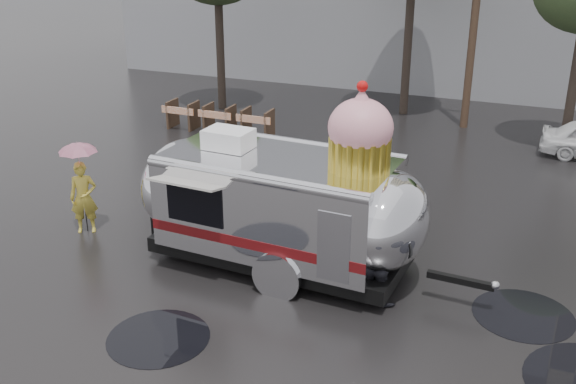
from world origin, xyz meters
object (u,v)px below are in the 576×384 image
at_px(airstream_trailer, 284,201).
at_px(person_left, 84,198).
at_px(tripod, 362,240).
at_px(person_right, 383,264).

relative_size(airstream_trailer, person_left, 4.58).
xyz_separation_m(person_left, tripod, (6.91, 0.38, -0.04)).
relative_size(airstream_trailer, tripod, 5.63).
bearing_deg(person_left, airstream_trailer, -28.16).
height_order(airstream_trailer, person_right, airstream_trailer).
distance_m(person_left, tripod, 6.92).
bearing_deg(tripod, person_right, -68.11).
bearing_deg(person_left, person_right, -33.47).
xyz_separation_m(person_right, tripod, (-0.67, 0.77, 0.05)).
distance_m(airstream_trailer, person_right, 2.59).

